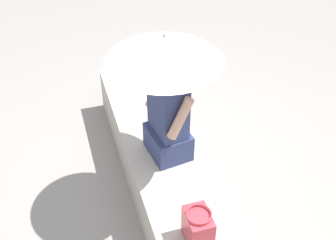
{
  "coord_description": "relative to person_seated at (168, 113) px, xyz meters",
  "views": [
    {
      "loc": [
        2.4,
        -0.72,
        2.85
      ],
      "look_at": [
        -0.03,
        0.01,
        0.79
      ],
      "focal_mm": 47.86,
      "sensor_mm": 36.0,
      "label": 1
    }
  ],
  "objects": [
    {
      "name": "stone_bench",
      "position": [
        0.06,
        -0.02,
        -0.61
      ],
      "size": [
        2.75,
        0.58,
        0.44
      ],
      "primitive_type": "cube",
      "color": "#A8A093",
      "rests_on": "ground"
    },
    {
      "name": "handbag_black",
      "position": [
        0.85,
        -0.06,
        -0.26
      ],
      "size": [
        0.21,
        0.16,
        0.27
      ],
      "color": "#B2333D",
      "rests_on": "stone_bench"
    },
    {
      "name": "person_seated",
      "position": [
        0.0,
        0.0,
        0.0
      ],
      "size": [
        0.49,
        0.33,
        0.9
      ],
      "color": "navy",
      "rests_on": "stone_bench"
    },
    {
      "name": "parasol",
      "position": [
        0.04,
        -0.04,
        0.57
      ],
      "size": [
        0.79,
        0.79,
        1.07
      ],
      "color": "#B7B7BC",
      "rests_on": "stone_bench"
    },
    {
      "name": "ground_plane",
      "position": [
        0.06,
        -0.02,
        -0.83
      ],
      "size": [
        14.0,
        14.0,
        0.0
      ],
      "primitive_type": "plane",
      "color": "gray"
    }
  ]
}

